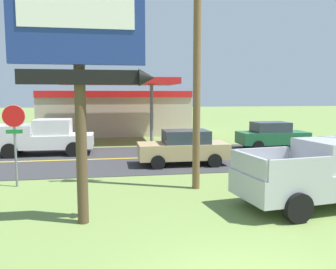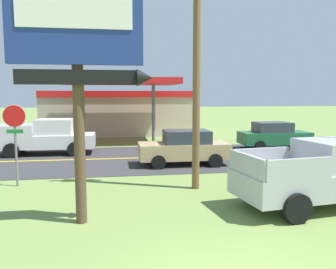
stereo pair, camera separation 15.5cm
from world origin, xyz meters
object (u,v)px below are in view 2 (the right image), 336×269
stop_sign (15,131)px  gas_station (118,111)px  car_green_far_lane (274,135)px  pickup_silver_parked_on_lawn (324,174)px  car_tan_near_lane (184,147)px  motel_sign (78,38)px  utility_pole (197,39)px  pickup_white_on_road (48,137)px

stop_sign → gas_station: bearing=77.2°
gas_station → car_green_far_lane: gas_station is taller
pickup_silver_parked_on_lawn → car_tan_near_lane: (-2.87, 6.70, -0.13)m
pickup_silver_parked_on_lawn → car_green_far_lane: 11.26m
stop_sign → car_green_far_lane: stop_sign is taller
stop_sign → gas_station: (3.83, 16.83, -0.08)m
stop_sign → car_green_far_lane: size_ratio=0.70×
motel_sign → pickup_silver_parked_on_lawn: motel_sign is taller
utility_pole → car_green_far_lane: bearing=50.2°
car_tan_near_lane → stop_sign: bearing=-156.6°
motel_sign → pickup_white_on_road: motel_sign is taller
utility_pole → car_tan_near_lane: bearing=84.1°
gas_station → pickup_silver_parked_on_lawn: (5.80, -20.60, -0.98)m
utility_pole → pickup_white_on_road: utility_pole is taller
car_tan_near_lane → car_green_far_lane: 7.54m
motel_sign → car_green_far_lane: 15.75m
gas_station → car_green_far_lane: 13.64m
motel_sign → stop_sign: size_ratio=2.30×
car_green_far_lane → utility_pole: bearing=-129.8°
car_tan_near_lane → car_green_far_lane: size_ratio=1.00×
motel_sign → car_tan_near_lane: 9.06m
pickup_white_on_road → car_tan_near_lane: pickup_white_on_road is taller
pickup_silver_parked_on_lawn → car_tan_near_lane: pickup_silver_parked_on_lawn is taller
motel_sign → car_green_far_lane: motel_sign is taller
stop_sign → car_tan_near_lane: stop_sign is taller
car_green_far_lane → gas_station: bearing=133.2°
motel_sign → pickup_white_on_road: 12.07m
motel_sign → utility_pole: bearing=39.0°
gas_station → pickup_white_on_road: 10.72m
gas_station → utility_pole: bearing=-82.2°
gas_station → pickup_silver_parked_on_lawn: size_ratio=2.21×
pickup_white_on_road → car_tan_near_lane: 7.97m
gas_station → pickup_silver_parked_on_lawn: gas_station is taller
stop_sign → gas_station: 17.26m
motel_sign → car_tan_near_lane: motel_sign is taller
pickup_white_on_road → car_green_far_lane: bearing=0.0°
car_tan_near_lane → car_green_far_lane: same height
pickup_silver_parked_on_lawn → car_tan_near_lane: 7.29m
utility_pole → gas_station: bearing=97.8°
motel_sign → stop_sign: 5.65m
stop_sign → utility_pole: 7.17m
motel_sign → pickup_white_on_road: (-2.83, 11.14, -3.70)m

